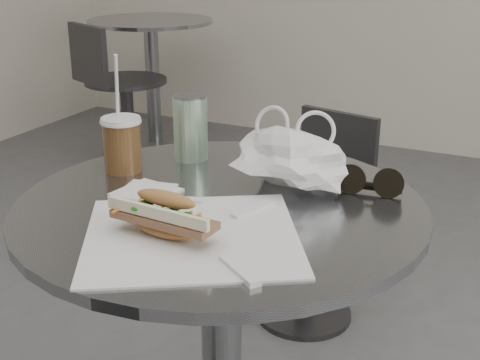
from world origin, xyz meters
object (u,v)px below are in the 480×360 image
at_px(cafe_table, 221,330).
at_px(bg_chair, 120,109).
at_px(bg_table, 152,68).
at_px(drink_can, 191,127).
at_px(sunglasses, 370,184).
at_px(iced_coffee, 122,143).
at_px(chair_far, 313,230).
at_px(banh_mi, 165,216).

bearing_deg(cafe_table, bg_chair, 130.95).
bearing_deg(bg_table, drink_can, -54.57).
relative_size(cafe_table, sunglasses, 5.86).
bearing_deg(iced_coffee, cafe_table, -14.21).
bearing_deg(bg_chair, chair_far, -7.97).
bearing_deg(bg_table, sunglasses, -48.03).
height_order(bg_chair, banh_mi, banh_mi).
bearing_deg(sunglasses, bg_chair, 129.91).
height_order(banh_mi, drink_can, drink_can).
relative_size(cafe_table, bg_chair, 0.97).
bearing_deg(bg_chair, drink_can, -25.35).
xyz_separation_m(bg_table, sunglasses, (1.84, -2.04, 0.30)).
distance_m(chair_far, banh_mi, 1.14).
height_order(iced_coffee, sunglasses, iced_coffee).
relative_size(chair_far, drink_can, 4.72).
xyz_separation_m(sunglasses, drink_can, (-0.41, 0.04, 0.05)).
height_order(cafe_table, sunglasses, sunglasses).
xyz_separation_m(banh_mi, sunglasses, (0.24, 0.33, -0.02)).
bearing_deg(cafe_table, sunglasses, 34.14).
bearing_deg(sunglasses, cafe_table, -153.93).
xyz_separation_m(cafe_table, bg_chair, (-1.48, 1.70, -0.11)).
xyz_separation_m(chair_far, bg_chair, (-1.36, 0.84, 0.05)).
relative_size(bg_table, bg_chair, 0.94).
bearing_deg(drink_can, banh_mi, -65.89).
xyz_separation_m(bg_table, drink_can, (1.43, -2.00, 0.35)).
bearing_deg(bg_chair, iced_coffee, -29.60).
bearing_deg(iced_coffee, sunglasses, 10.62).
distance_m(bg_table, iced_coffee, 2.54).
xyz_separation_m(bg_table, chair_far, (1.48, -1.34, -0.17)).
distance_m(banh_mi, drink_can, 0.40).
xyz_separation_m(banh_mi, iced_coffee, (-0.25, 0.24, 0.02)).
bearing_deg(cafe_table, chair_far, 97.83).
bearing_deg(drink_can, bg_table, 125.43).
bearing_deg(iced_coffee, bg_chair, 126.62).
distance_m(chair_far, iced_coffee, 0.95).
distance_m(chair_far, sunglasses, 0.91).
bearing_deg(drink_can, cafe_table, -48.36).
bearing_deg(chair_far, bg_table, -29.01).
relative_size(bg_chair, sunglasses, 6.07).
bearing_deg(chair_far, iced_coffee, 92.85).
distance_m(bg_chair, banh_mi, 2.42).
bearing_deg(iced_coffee, banh_mi, -43.35).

